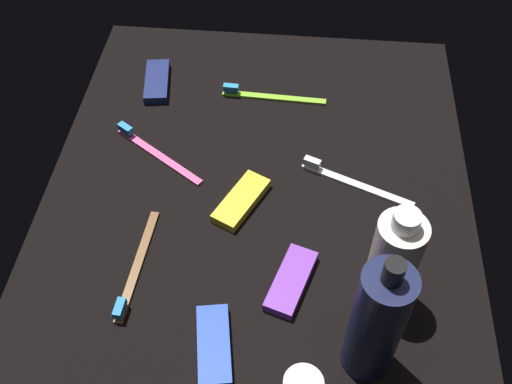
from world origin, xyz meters
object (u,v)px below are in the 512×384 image
toothbrush_pink (154,151)px  snack_bar_yellow (241,201)px  toothbrush_brown (135,270)px  snack_bar_navy (157,81)px  snack_bar_blue (214,345)px  toothbrush_white (350,181)px  bodywash_bottle (393,262)px  toothbrush_lime (268,95)px  lotion_bottle (377,323)px  snack_bar_purple (291,281)px

toothbrush_pink → snack_bar_yellow: toothbrush_pink is taller
toothbrush_brown → toothbrush_pink: bearing=5.1°
snack_bar_navy → snack_bar_blue: (-48.41, -16.86, 0.00)cm
toothbrush_white → snack_bar_blue: bearing=149.4°
toothbrush_white → snack_bar_blue: toothbrush_white is taller
snack_bar_yellow → bodywash_bottle: bearing=-97.4°
toothbrush_lime → snack_bar_navy: (1.65, 19.69, 0.14)cm
snack_bar_yellow → snack_bar_navy: bearing=61.0°
snack_bar_yellow → snack_bar_blue: size_ratio=1.00×
toothbrush_pink → snack_bar_navy: toothbrush_pink is taller
bodywash_bottle → snack_bar_navy: size_ratio=1.67×
lotion_bottle → snack_bar_purple: size_ratio=2.06×
toothbrush_white → lotion_bottle: bearing=-176.7°
bodywash_bottle → snack_bar_purple: bodywash_bottle is taller
bodywash_bottle → snack_bar_blue: size_ratio=1.67×
bodywash_bottle → toothbrush_white: (19.04, 4.21, -7.30)cm
toothbrush_brown → snack_bar_blue: size_ratio=1.73×
snack_bar_purple → snack_bar_blue: 13.47cm
toothbrush_brown → toothbrush_pink: 22.11cm
snack_bar_yellow → toothbrush_brown: bearing=161.4°
toothbrush_lime → bodywash_bottle: bearing=-153.8°
toothbrush_lime → toothbrush_pink: 22.49cm
bodywash_bottle → toothbrush_pink: bearing=57.6°
snack_bar_purple → snack_bar_blue: same height
bodywash_bottle → toothbrush_lime: size_ratio=0.96×
toothbrush_white → toothbrush_pink: (3.35, 31.01, 0.00)cm
bodywash_bottle → snack_bar_blue: (-9.54, 21.13, -7.16)cm
bodywash_bottle → toothbrush_pink: (22.39, 35.22, -7.30)cm
toothbrush_white → toothbrush_brown: bearing=122.7°
lotion_bottle → toothbrush_brown: (9.65, 30.69, -8.94)cm
bodywash_bottle → snack_bar_blue: bearing=114.3°
bodywash_bottle → toothbrush_brown: size_ratio=0.96×
snack_bar_yellow → snack_bar_blue: same height
toothbrush_pink → snack_bar_purple: (-21.88, -23.05, 0.14)cm
toothbrush_brown → toothbrush_lime: 39.76cm
toothbrush_brown → lotion_bottle: bearing=-107.5°
toothbrush_lime → snack_bar_navy: size_ratio=1.73×
toothbrush_brown → toothbrush_lime: (36.85, -14.95, 0.00)cm
snack_bar_blue → toothbrush_pink: bearing=13.7°
snack_bar_navy → bodywash_bottle: bearing=-143.8°
toothbrush_brown → toothbrush_white: bearing=-57.3°
snack_bar_blue → bodywash_bottle: bearing=-75.8°
snack_bar_navy → snack_bar_yellow: (-25.42, -17.73, 0.00)cm
bodywash_bottle → snack_bar_purple: 14.13cm
toothbrush_brown → snack_bar_blue: toothbrush_brown is taller
bodywash_bottle → toothbrush_brown: (0.36, 33.25, -7.30)cm
toothbrush_white → toothbrush_pink: bearing=83.8°
snack_bar_purple → snack_bar_navy: same height
snack_bar_purple → snack_bar_navy: 46.24cm
toothbrush_pink → snack_bar_navy: bearing=9.5°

